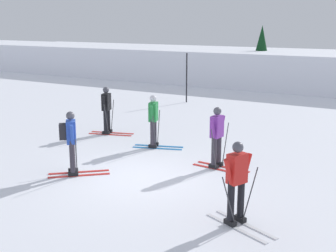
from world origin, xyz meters
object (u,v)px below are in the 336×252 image
skier_black (107,109)px  skier_red (237,181)px  skier_green (154,120)px  trail_marker_pole (187,78)px  conifer_far_right (261,51)px  skier_blue (71,140)px  skier_purple (217,136)px

skier_black → skier_red: 8.16m
skier_green → skier_black: 2.48m
trail_marker_pole → conifer_far_right: (1.02, 8.35, 0.91)m
skier_blue → trail_marker_pole: trail_marker_pole is taller
skier_purple → conifer_far_right: (-4.47, 17.01, 1.22)m
skier_purple → skier_black: 5.20m
skier_green → skier_red: 5.86m
skier_purple → trail_marker_pole: trail_marker_pole is taller
skier_black → skier_blue: bearing=-64.4°
skier_red → trail_marker_pole: (-7.26, 11.71, 0.31)m
skier_blue → conifer_far_right: (-1.40, 19.47, 1.18)m
skier_black → skier_red: (6.75, -4.59, -0.00)m
skier_green → skier_red: (4.36, -3.92, -0.00)m
skier_red → trail_marker_pole: bearing=121.8°
skier_red → conifer_far_right: 21.05m
trail_marker_pole → skier_red: bearing=-58.2°
skier_purple → conifer_far_right: conifer_far_right is taller
skier_purple → conifer_far_right: size_ratio=0.46×
skier_blue → skier_green: same height
skier_purple → conifer_far_right: 17.63m
skier_purple → trail_marker_pole: size_ratio=0.70×
skier_purple → trail_marker_pole: (-5.49, 8.66, 0.31)m
skier_green → skier_black: same height
conifer_far_right → skier_blue: bearing=-85.9°
trail_marker_pole → skier_blue: bearing=-77.7°
skier_red → conifer_far_right: size_ratio=0.46×
skier_green → skier_red: same height
skier_blue → skier_black: (-1.91, 3.99, -0.04)m
skier_red → conifer_far_right: conifer_far_right is taller
skier_blue → skier_red: (4.84, -0.60, -0.04)m
skier_green → conifer_far_right: (-1.89, 16.15, 1.22)m
skier_purple → skier_black: same height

